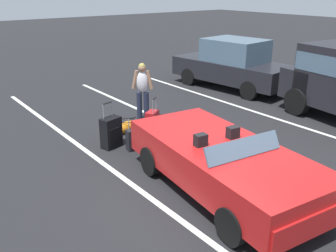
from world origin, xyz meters
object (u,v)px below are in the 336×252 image
at_px(parked_sedan_far, 233,64).
at_px(duffel_bag, 127,127).
at_px(traveler_person, 142,89).
at_px(suitcase_medium_bright, 152,123).
at_px(suitcase_small_carryon, 134,140).
at_px(convertible_car, 230,167).
at_px(suitcase_large_black, 111,133).

bearing_deg(parked_sedan_far, duffel_bag, 99.13).
height_order(duffel_bag, parked_sedan_far, parked_sedan_far).
xyz_separation_m(duffel_bag, traveler_person, (-0.54, 0.87, 0.77)).
xyz_separation_m(suitcase_medium_bright, suitcase_small_carryon, (0.54, -0.91, -0.06)).
height_order(convertible_car, duffel_bag, convertible_car).
bearing_deg(traveler_person, suitcase_large_black, -13.46).
bearing_deg(suitcase_medium_bright, parked_sedan_far, -100.69).
distance_m(suitcase_medium_bright, duffel_bag, 0.70).
relative_size(traveler_person, parked_sedan_far, 0.35).
xyz_separation_m(suitcase_medium_bright, traveler_person, (-1.05, 0.41, 0.62)).
bearing_deg(suitcase_medium_bright, suitcase_large_black, 61.72).
xyz_separation_m(convertible_car, traveler_person, (-4.41, 1.09, 0.34)).
bearing_deg(parked_sedan_far, convertible_car, 126.89).
distance_m(suitcase_large_black, duffel_bag, 1.01).
bearing_deg(suitcase_large_black, suitcase_medium_bright, 80.11).
bearing_deg(suitcase_large_black, suitcase_small_carryon, 23.10).
distance_m(suitcase_medium_bright, parked_sedan_far, 5.50).
relative_size(duffel_bag, parked_sedan_far, 0.15).
relative_size(suitcase_medium_bright, traveler_person, 0.60).
distance_m(suitcase_large_black, parked_sedan_far, 6.70).
bearing_deg(suitcase_medium_bright, suitcase_small_carryon, 88.41).
xyz_separation_m(suitcase_small_carryon, duffel_bag, (-1.05, 0.45, -0.09)).
bearing_deg(suitcase_small_carryon, traveler_person, 149.03).
bearing_deg(traveler_person, suitcase_medium_bright, 20.72).
bearing_deg(duffel_bag, suitcase_small_carryon, -23.44).
height_order(convertible_car, suitcase_medium_bright, convertible_car).
distance_m(convertible_car, parked_sedan_far, 7.89).
bearing_deg(suitcase_small_carryon, suitcase_medium_bright, 129.63).
bearing_deg(suitcase_small_carryon, parked_sedan_far, 122.01).
xyz_separation_m(traveler_person, parked_sedan_far, (-0.97, 4.67, -0.04)).
height_order(convertible_car, parked_sedan_far, parked_sedan_far).
height_order(suitcase_large_black, parked_sedan_far, parked_sedan_far).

